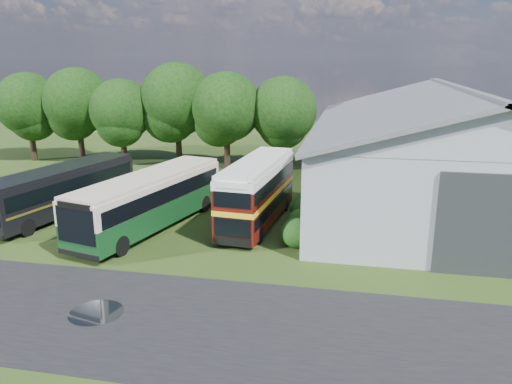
% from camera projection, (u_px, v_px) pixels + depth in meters
% --- Properties ---
extents(ground, '(120.00, 120.00, 0.00)m').
position_uv_depth(ground, '(159.00, 284.00, 22.86)').
color(ground, '#203611').
rests_on(ground, ground).
extents(asphalt_road, '(60.00, 8.00, 0.02)m').
position_uv_depth(asphalt_road, '(202.00, 324.00, 19.45)').
color(asphalt_road, black).
rests_on(asphalt_road, ground).
extents(puddle, '(2.20, 2.20, 0.01)m').
position_uv_depth(puddle, '(96.00, 313.00, 20.32)').
color(puddle, black).
rests_on(puddle, ground).
extents(storage_shed, '(18.80, 24.80, 8.15)m').
position_uv_depth(storage_shed, '(453.00, 146.00, 33.98)').
color(storage_shed, gray).
rests_on(storage_shed, ground).
extents(tree_far_left, '(6.12, 6.12, 8.64)m').
position_uv_depth(tree_far_left, '(28.00, 104.00, 48.50)').
color(tree_far_left, black).
rests_on(tree_far_left, ground).
extents(tree_left_a, '(6.46, 6.46, 9.12)m').
position_uv_depth(tree_left_a, '(77.00, 101.00, 47.93)').
color(tree_left_a, black).
rests_on(tree_left_a, ground).
extents(tree_left_b, '(5.78, 5.78, 8.16)m').
position_uv_depth(tree_left_b, '(121.00, 110.00, 46.19)').
color(tree_left_b, black).
rests_on(tree_left_b, ground).
extents(tree_mid, '(6.80, 6.80, 9.60)m').
position_uv_depth(tree_mid, '(177.00, 100.00, 46.21)').
color(tree_mid, black).
rests_on(tree_mid, ground).
extents(tree_right_a, '(6.26, 6.26, 8.83)m').
position_uv_depth(tree_right_a, '(226.00, 107.00, 44.43)').
color(tree_right_a, black).
rests_on(tree_right_a, ground).
extents(tree_right_b, '(5.98, 5.98, 8.45)m').
position_uv_depth(tree_right_b, '(283.00, 110.00, 44.29)').
color(tree_right_b, black).
rests_on(tree_right_b, ground).
extents(shrub_front, '(1.70, 1.70, 1.70)m').
position_uv_depth(shrub_front, '(296.00, 246.00, 27.45)').
color(shrub_front, '#194714').
rests_on(shrub_front, ground).
extents(shrub_mid, '(1.60, 1.60, 1.60)m').
position_uv_depth(shrub_mid, '(301.00, 234.00, 29.34)').
color(shrub_mid, '#194714').
rests_on(shrub_mid, ground).
extents(shrub_back, '(1.80, 1.80, 1.80)m').
position_uv_depth(shrub_back, '(304.00, 223.00, 31.23)').
color(shrub_back, '#194714').
rests_on(shrub_back, ground).
extents(bus_green_single, '(5.54, 12.37, 3.32)m').
position_uv_depth(bus_green_single, '(150.00, 200.00, 29.89)').
color(bus_green_single, black).
rests_on(bus_green_single, ground).
extents(bus_maroon_double, '(3.22, 9.56, 4.04)m').
position_uv_depth(bus_maroon_double, '(257.00, 193.00, 30.55)').
color(bus_maroon_double, black).
rests_on(bus_maroon_double, ground).
extents(bus_dark_single, '(5.14, 11.73, 3.15)m').
position_uv_depth(bus_dark_single, '(62.00, 190.00, 32.56)').
color(bus_dark_single, black).
rests_on(bus_dark_single, ground).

